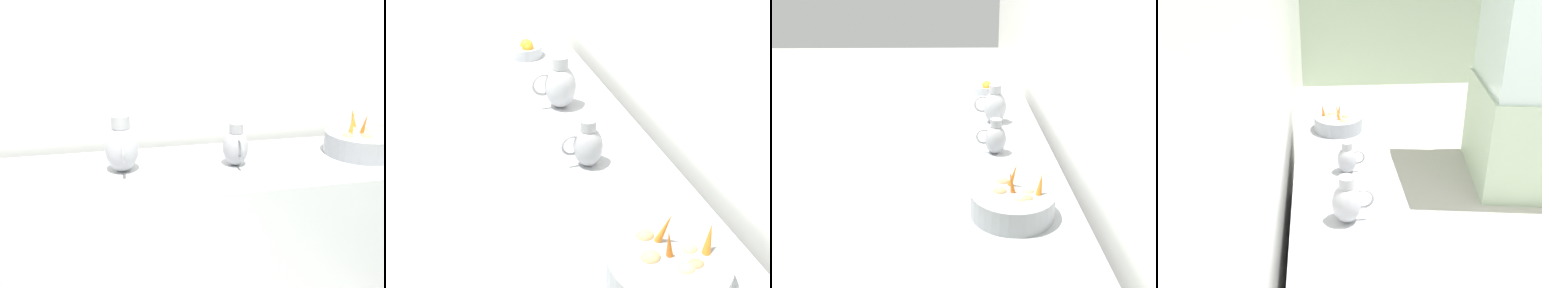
% 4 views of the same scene
% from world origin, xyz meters
% --- Properties ---
extents(tile_wall_left, '(0.10, 8.64, 3.00)m').
position_xyz_m(tile_wall_left, '(-1.95, 0.68, 1.50)').
color(tile_wall_left, silver).
rests_on(tile_wall_left, ground_plane).
extents(prep_counter, '(0.62, 2.70, 0.89)m').
position_xyz_m(prep_counter, '(-1.53, 0.18, 0.45)').
color(prep_counter, '#ADAFB5').
rests_on(prep_counter, ground_plane).
extents(vegetable_colander, '(0.35, 0.35, 0.22)m').
position_xyz_m(vegetable_colander, '(-1.53, 0.97, 0.95)').
color(vegetable_colander, gray).
rests_on(vegetable_colander, prep_counter).
extents(metal_pitcher_tall, '(0.21, 0.15, 0.25)m').
position_xyz_m(metal_pitcher_tall, '(-1.55, -0.19, 1.01)').
color(metal_pitcher_tall, '#A3A3A8').
rests_on(metal_pitcher_tall, prep_counter).
extents(metal_pitcher_short, '(0.17, 0.12, 0.20)m').
position_xyz_m(metal_pitcher_short, '(-1.52, 0.32, 0.98)').
color(metal_pitcher_short, '#939399').
rests_on(metal_pitcher_short, prep_counter).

